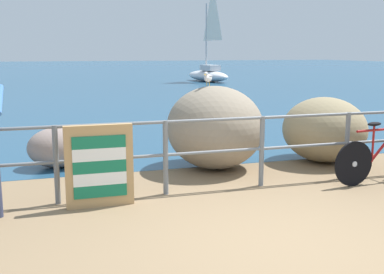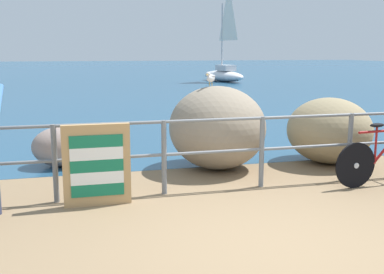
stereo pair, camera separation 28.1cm
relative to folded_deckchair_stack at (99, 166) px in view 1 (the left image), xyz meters
name	(u,v)px [view 1 (the left image)]	position (x,y,z in m)	size (l,w,h in m)	color
ground_plane	(93,91)	(1.62, 18.29, -0.57)	(120.00, 120.00, 0.10)	#846B4C
sea_surface	(67,70)	(1.62, 46.58, -0.52)	(120.00, 90.00, 0.01)	navy
promenade_railing	(215,145)	(1.62, 0.25, 0.12)	(10.03, 0.07, 1.02)	slate
folded_deckchair_stack	(99,166)	(0.00, 0.00, 0.00)	(0.84, 0.10, 1.04)	tan
breakwater_boulder_main	(215,127)	(2.05, 1.47, 0.17)	(1.59, 1.72, 1.37)	gray
breakwater_boulder_left	(58,147)	(-0.45, 2.29, -0.18)	(1.00, 0.82, 0.67)	gray
breakwater_boulder_right	(324,129)	(4.06, 1.36, 0.05)	(1.44, 1.53, 1.14)	#94825F
seagull	(208,77)	(1.96, 1.55, 0.99)	(0.26, 0.31, 0.23)	gold
sailboat	(208,70)	(9.46, 23.28, 0.19)	(2.19, 4.57, 6.16)	white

